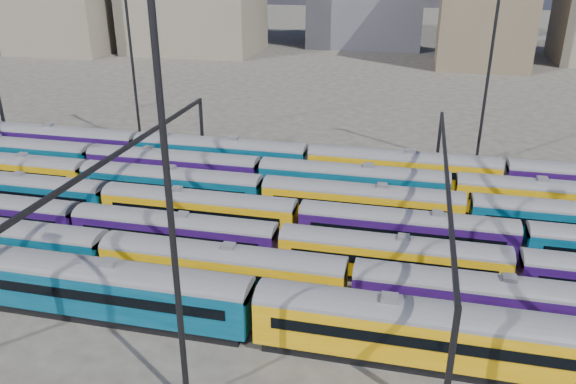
% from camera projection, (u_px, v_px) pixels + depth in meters
% --- Properties ---
extents(ground, '(500.00, 500.00, 0.00)m').
position_uv_depth(ground, '(328.00, 243.00, 52.65)').
color(ground, '#3B3732').
rests_on(ground, ground).
extents(rake_0, '(110.17, 3.23, 5.44)m').
position_uv_depth(rake_0, '(418.00, 326.00, 36.38)').
color(rake_0, black).
rests_on(rake_0, ground).
extents(rake_1, '(100.44, 2.94, 4.95)m').
position_uv_depth(rake_1, '(222.00, 264.00, 44.09)').
color(rake_1, black).
rests_on(rake_1, ground).
extents(rake_2, '(114.45, 2.79, 4.69)m').
position_uv_depth(rake_2, '(279.00, 241.00, 47.93)').
color(rake_2, black).
rests_on(rake_2, ground).
extents(rake_3, '(117.70, 2.87, 4.83)m').
position_uv_depth(rake_3, '(298.00, 216.00, 52.24)').
color(rake_3, black).
rests_on(rake_3, ground).
extents(rake_4, '(121.13, 2.95, 4.97)m').
position_uv_depth(rake_4, '(263.00, 190.00, 57.69)').
color(rake_4, black).
rests_on(rake_4, ground).
extents(rake_5, '(103.47, 3.03, 5.10)m').
position_uv_depth(rake_5, '(353.00, 179.00, 60.34)').
color(rake_5, black).
rests_on(rake_5, ground).
extents(rake_6, '(152.46, 3.18, 5.37)m').
position_uv_depth(rake_6, '(402.00, 166.00, 63.73)').
color(rake_6, black).
rests_on(rake_6, ground).
extents(gantry_1, '(0.35, 40.35, 8.03)m').
position_uv_depth(gantry_1, '(125.00, 159.00, 54.11)').
color(gantry_1, black).
rests_on(gantry_1, ground).
extents(gantry_2, '(0.35, 40.35, 8.03)m').
position_uv_depth(gantry_2, '(446.00, 186.00, 47.91)').
color(gantry_2, black).
rests_on(gantry_2, ground).
extents(mast_1, '(1.40, 0.50, 25.60)m').
position_uv_depth(mast_1, '(130.00, 46.00, 73.05)').
color(mast_1, black).
rests_on(mast_1, ground).
extents(mast_2, '(1.40, 0.50, 25.60)m').
position_uv_depth(mast_2, '(168.00, 192.00, 28.48)').
color(mast_2, black).
rests_on(mast_2, ground).
extents(mast_3, '(1.40, 0.50, 25.60)m').
position_uv_depth(mast_3, '(491.00, 56.00, 65.55)').
color(mast_3, black).
rests_on(mast_3, ground).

